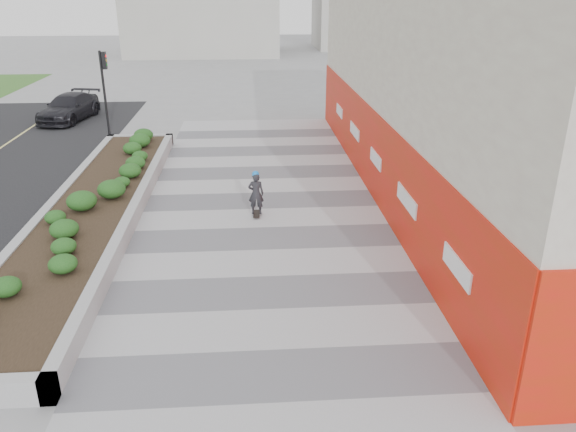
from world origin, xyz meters
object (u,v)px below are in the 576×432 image
planter (93,206)px  car_dark (69,107)px  traffic_signal_near (105,82)px  skateboarder (256,193)px

planter → car_dark: (-4.90, 14.75, 0.29)m
planter → traffic_signal_near: size_ratio=4.29×
traffic_signal_near → skateboarder: traffic_signal_near is taller
traffic_signal_near → planter: bearing=-80.7°
skateboarder → car_dark: skateboarder is taller
planter → skateboarder: 5.30m
skateboarder → car_dark: bearing=126.2°
traffic_signal_near → skateboarder: 12.93m
traffic_signal_near → car_dark: (-3.17, 4.25, -2.05)m
traffic_signal_near → car_dark: bearing=126.7°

